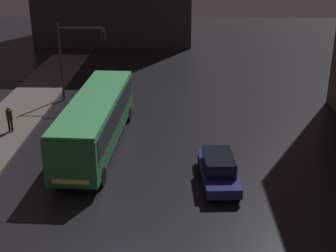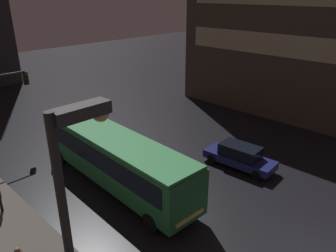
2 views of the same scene
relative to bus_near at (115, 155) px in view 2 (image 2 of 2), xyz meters
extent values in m
cube|color=#56514C|center=(-6.66, -0.89, -1.88)|extent=(4.00, 48.00, 0.15)
cube|color=#4C4238|center=(21.20, -0.08, 6.77)|extent=(10.00, 17.62, 17.45)
cube|color=beige|center=(16.25, -0.08, 4.60)|extent=(0.24, 14.97, 1.80)
cube|color=#236B38|center=(0.00, 0.00, -0.18)|extent=(3.16, 12.08, 2.45)
cube|color=black|center=(0.00, 0.00, 0.30)|extent=(3.17, 11.12, 1.10)
cube|color=#399252|center=(0.00, 0.00, 1.13)|extent=(3.09, 11.84, 0.16)
cube|color=#F4CC72|center=(-0.29, -5.99, -1.00)|extent=(1.81, 0.19, 0.20)
cylinder|color=black|center=(0.96, -4.63, -1.45)|extent=(0.30, 1.01, 1.00)
cylinder|color=black|center=(-1.41, -4.52, -1.45)|extent=(0.30, 1.01, 1.00)
cylinder|color=black|center=(1.41, 4.52, -1.45)|extent=(0.30, 1.01, 1.00)
cylinder|color=black|center=(-0.96, 4.64, -1.45)|extent=(0.30, 1.01, 1.00)
cube|color=navy|center=(6.91, -4.14, -1.40)|extent=(1.98, 4.72, 0.50)
cube|color=black|center=(6.91, -4.14, -0.79)|extent=(1.60, 2.63, 0.73)
cylinder|color=black|center=(7.77, -5.70, -1.63)|extent=(0.24, 0.65, 0.64)
cylinder|color=black|center=(6.23, -5.79, -1.63)|extent=(0.24, 0.65, 0.64)
cylinder|color=black|center=(7.58, -2.48, -1.63)|extent=(0.24, 0.65, 0.64)
cylinder|color=black|center=(6.04, -2.57, -1.63)|extent=(0.24, 0.65, 0.64)
cylinder|color=black|center=(-5.85, 2.02, -1.41)|extent=(0.14, 0.14, 0.79)
sphere|color=#8C664C|center=(-7.06, -3.33, -0.10)|extent=(0.22, 0.22, 0.22)
cylinder|color=#2D2D2D|center=(-2.42, 8.76, 3.62)|extent=(3.30, 0.12, 0.12)
cube|color=black|center=(-0.76, 8.76, 3.12)|extent=(0.30, 0.24, 0.90)
sphere|color=red|center=(-0.76, 8.62, 3.40)|extent=(0.18, 0.18, 0.18)
sphere|color=#3B2B07|center=(-0.76, 8.62, 3.12)|extent=(0.18, 0.18, 0.18)
sphere|color=black|center=(-0.76, 8.62, 2.84)|extent=(0.18, 0.18, 0.18)
cube|color=#383838|center=(-7.09, -8.97, 6.81)|extent=(1.10, 0.36, 0.24)
sphere|color=#F4CC72|center=(-6.69, -8.97, 6.66)|extent=(0.32, 0.32, 0.32)
camera|label=1|loc=(4.81, -25.55, 9.84)|focal=50.00mm
camera|label=2|loc=(-9.96, -13.89, 8.81)|focal=35.00mm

